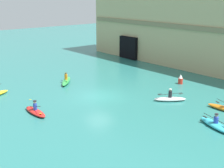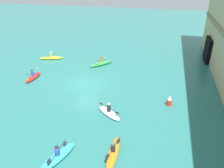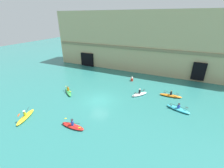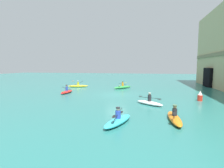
% 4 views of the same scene
% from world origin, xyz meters
% --- Properties ---
extents(ground_plane, '(120.00, 120.00, 0.00)m').
position_xyz_m(ground_plane, '(0.00, 0.00, 0.00)').
color(ground_plane, '#28706B').
extents(kayak_green, '(3.06, 2.80, 1.18)m').
position_xyz_m(kayak_green, '(-5.86, -0.01, 0.25)').
color(kayak_green, green).
rests_on(kayak_green, ground).
extents(kayak_white, '(2.38, 2.74, 1.12)m').
position_xyz_m(kayak_white, '(5.10, 4.05, 0.22)').
color(kayak_white, white).
rests_on(kayak_white, ground).
extents(kayak_cyan, '(3.23, 1.78, 1.06)m').
position_xyz_m(kayak_cyan, '(10.97, 2.07, 0.22)').
color(kayak_cyan, '#33B2C6').
rests_on(kayak_cyan, ground).
extents(kayak_yellow, '(1.80, 3.39, 1.16)m').
position_xyz_m(kayak_yellow, '(-6.23, -7.69, 0.22)').
color(kayak_yellow, yellow).
rests_on(kayak_yellow, ground).
extents(kayak_red, '(2.97, 0.79, 1.10)m').
position_xyz_m(kayak_red, '(0.21, -6.63, 0.21)').
color(kayak_red, red).
rests_on(kayak_red, ground).
extents(kayak_orange, '(3.36, 0.84, 1.08)m').
position_xyz_m(kayak_orange, '(9.72, 5.61, 0.23)').
color(kayak_orange, orange).
rests_on(kayak_orange, ground).
extents(marker_buoy, '(0.50, 0.50, 1.05)m').
position_xyz_m(marker_buoy, '(2.20, 9.19, 0.48)').
color(marker_buoy, red).
rests_on(marker_buoy, ground).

